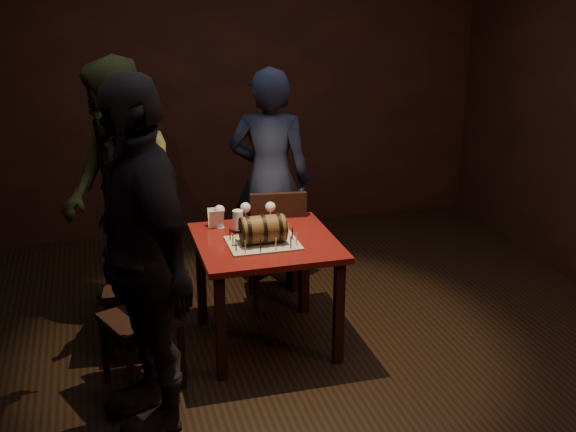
{
  "coord_description": "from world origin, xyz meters",
  "views": [
    {
      "loc": [
        -1.18,
        -4.07,
        2.45
      ],
      "look_at": [
        -0.05,
        0.05,
        0.95
      ],
      "focal_mm": 45.0,
      "sensor_mm": 36.0,
      "label": 1
    }
  ],
  "objects_px": {
    "chair_left_rear": "(147,275)",
    "wine_glass_right": "(270,208)",
    "chair_back": "(277,242)",
    "person_left_rear": "(119,199)",
    "wine_glass_left": "(220,211)",
    "pint_of_ale": "(238,222)",
    "chair_left_front": "(152,304)",
    "person_back": "(270,180)",
    "wine_glass_mid": "(245,209)",
    "pub_table": "(266,255)",
    "person_left_front": "(141,258)",
    "barrel_cake": "(263,229)"
  },
  "relations": [
    {
      "from": "wine_glass_right",
      "to": "person_left_front",
      "type": "bearing_deg",
      "value": -134.68
    },
    {
      "from": "wine_glass_right",
      "to": "chair_left_front",
      "type": "height_order",
      "value": "chair_left_front"
    },
    {
      "from": "barrel_cake",
      "to": "wine_glass_right",
      "type": "bearing_deg",
      "value": 68.52
    },
    {
      "from": "wine_glass_mid",
      "to": "person_back",
      "type": "relative_size",
      "value": 0.09
    },
    {
      "from": "person_back",
      "to": "chair_left_front",
      "type": "bearing_deg",
      "value": 70.63
    },
    {
      "from": "pint_of_ale",
      "to": "person_back",
      "type": "distance_m",
      "value": 0.84
    },
    {
      "from": "chair_left_rear",
      "to": "chair_left_front",
      "type": "xyz_separation_m",
      "value": [
        -0.01,
        -0.45,
        0.0
      ]
    },
    {
      "from": "person_left_front",
      "to": "chair_left_front",
      "type": "bearing_deg",
      "value": 154.99
    },
    {
      "from": "pub_table",
      "to": "wine_glass_mid",
      "type": "distance_m",
      "value": 0.39
    },
    {
      "from": "wine_glass_right",
      "to": "chair_left_rear",
      "type": "relative_size",
      "value": 0.17
    },
    {
      "from": "wine_glass_mid",
      "to": "person_left_rear",
      "type": "distance_m",
      "value": 0.85
    },
    {
      "from": "wine_glass_left",
      "to": "barrel_cake",
      "type": "bearing_deg",
      "value": -60.77
    },
    {
      "from": "wine_glass_right",
      "to": "chair_back",
      "type": "xyz_separation_m",
      "value": [
        0.1,
        0.22,
        -0.35
      ]
    },
    {
      "from": "barrel_cake",
      "to": "wine_glass_left",
      "type": "bearing_deg",
      "value": 119.23
    },
    {
      "from": "wine_glass_right",
      "to": "person_back",
      "type": "xyz_separation_m",
      "value": [
        0.16,
        0.64,
        0.0
      ]
    },
    {
      "from": "pub_table",
      "to": "wine_glass_right",
      "type": "relative_size",
      "value": 5.59
    },
    {
      "from": "pub_table",
      "to": "person_left_rear",
      "type": "bearing_deg",
      "value": 149.93
    },
    {
      "from": "barrel_cake",
      "to": "wine_glass_left",
      "type": "xyz_separation_m",
      "value": [
        -0.21,
        0.38,
        0.02
      ]
    },
    {
      "from": "wine_glass_mid",
      "to": "chair_left_front",
      "type": "height_order",
      "value": "chair_left_front"
    },
    {
      "from": "chair_left_rear",
      "to": "person_left_front",
      "type": "distance_m",
      "value": 0.96
    },
    {
      "from": "chair_left_front",
      "to": "wine_glass_right",
      "type": "bearing_deg",
      "value": 33.15
    },
    {
      "from": "barrel_cake",
      "to": "pint_of_ale",
      "type": "distance_m",
      "value": 0.29
    },
    {
      "from": "wine_glass_right",
      "to": "chair_back",
      "type": "relative_size",
      "value": 0.17
    },
    {
      "from": "pub_table",
      "to": "person_left_front",
      "type": "relative_size",
      "value": 0.46
    },
    {
      "from": "pub_table",
      "to": "wine_glass_right",
      "type": "height_order",
      "value": "wine_glass_right"
    },
    {
      "from": "pint_of_ale",
      "to": "person_left_rear",
      "type": "height_order",
      "value": "person_left_rear"
    },
    {
      "from": "chair_left_front",
      "to": "wine_glass_mid",
      "type": "bearing_deg",
      "value": 40.41
    },
    {
      "from": "wine_glass_right",
      "to": "wine_glass_left",
      "type": "bearing_deg",
      "value": 176.27
    },
    {
      "from": "chair_left_rear",
      "to": "pint_of_ale",
      "type": "bearing_deg",
      "value": 2.86
    },
    {
      "from": "chair_back",
      "to": "person_left_rear",
      "type": "relative_size",
      "value": 0.49
    },
    {
      "from": "wine_glass_mid",
      "to": "person_left_rear",
      "type": "xyz_separation_m",
      "value": [
        -0.83,
        0.2,
        0.08
      ]
    },
    {
      "from": "chair_left_rear",
      "to": "wine_glass_left",
      "type": "bearing_deg",
      "value": 15.4
    },
    {
      "from": "wine_glass_mid",
      "to": "person_left_front",
      "type": "height_order",
      "value": "person_left_front"
    },
    {
      "from": "wine_glass_mid",
      "to": "barrel_cake",
      "type": "bearing_deg",
      "value": -85.63
    },
    {
      "from": "wine_glass_left",
      "to": "chair_back",
      "type": "distance_m",
      "value": 0.6
    },
    {
      "from": "chair_left_front",
      "to": "person_back",
      "type": "height_order",
      "value": "person_back"
    },
    {
      "from": "person_back",
      "to": "person_left_front",
      "type": "height_order",
      "value": "person_left_front"
    },
    {
      "from": "wine_glass_mid",
      "to": "chair_left_rear",
      "type": "xyz_separation_m",
      "value": [
        -0.7,
        -0.15,
        -0.34
      ]
    },
    {
      "from": "person_back",
      "to": "person_left_rear",
      "type": "relative_size",
      "value": 0.92
    },
    {
      "from": "chair_back",
      "to": "person_back",
      "type": "height_order",
      "value": "person_back"
    },
    {
      "from": "barrel_cake",
      "to": "person_left_rear",
      "type": "relative_size",
      "value": 0.18
    },
    {
      "from": "wine_glass_left",
      "to": "wine_glass_right",
      "type": "xyz_separation_m",
      "value": [
        0.35,
        -0.02,
        0.0
      ]
    },
    {
      "from": "person_back",
      "to": "pint_of_ale",
      "type": "bearing_deg",
      "value": 82.2
    },
    {
      "from": "chair_left_rear",
      "to": "person_back",
      "type": "height_order",
      "value": "person_back"
    },
    {
      "from": "wine_glass_mid",
      "to": "chair_left_front",
      "type": "relative_size",
      "value": 0.17
    },
    {
      "from": "pub_table",
      "to": "person_back",
      "type": "height_order",
      "value": "person_back"
    },
    {
      "from": "chair_left_front",
      "to": "person_back",
      "type": "xyz_separation_m",
      "value": [
        1.03,
        1.22,
        0.35
      ]
    },
    {
      "from": "chair_left_rear",
      "to": "wine_glass_right",
      "type": "bearing_deg",
      "value": 7.88
    },
    {
      "from": "wine_glass_mid",
      "to": "person_left_rear",
      "type": "bearing_deg",
      "value": 166.09
    },
    {
      "from": "person_left_front",
      "to": "wine_glass_left",
      "type": "bearing_deg",
      "value": 133.56
    }
  ]
}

